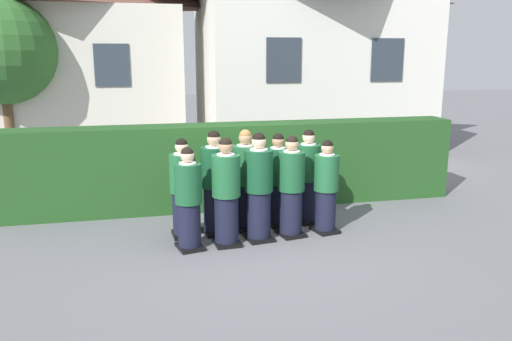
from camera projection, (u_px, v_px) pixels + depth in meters
The scene contains 15 objects.
ground_plane at pixel (260, 239), 8.17m from camera, with size 60.00×60.00×0.00m, color slate.
student_front_row_0 at pixel (189, 201), 7.63m from camera, with size 0.44×0.51×1.54m.
student_front_row_1 at pixel (226, 194), 7.81m from camera, with size 0.43×0.49×1.65m.
student_front_row_2 at pixel (259, 189), 8.02m from camera, with size 0.46×0.56×1.69m.
student_front_row_3 at pixel (291, 189), 8.21m from camera, with size 0.45×0.55×1.62m.
student_front_row_4 at pixel (326, 189), 8.38m from camera, with size 0.43×0.50×1.52m.
student_rear_row_0 at pixel (183, 190), 8.17m from camera, with size 0.41×0.47×1.58m.
student_rear_row_1 at pixel (215, 185), 8.29m from camera, with size 0.45×0.53×1.68m.
student_rear_row_2 at pixel (246, 182), 8.51m from camera, with size 0.47×0.56×1.67m.
student_rear_row_3 at pixel (278, 182), 8.72m from camera, with size 0.43×0.50×1.57m.
student_rear_row_4 at pixel (308, 179), 8.87m from camera, with size 0.45×0.52×1.62m.
hedge at pixel (236, 165), 9.83m from camera, with size 8.53×0.70×1.58m.
school_building_main at pixel (57, 42), 14.70m from camera, with size 7.27×3.48×6.19m.
school_building_annex at pixel (310, 42), 15.23m from camera, with size 6.64×4.51×6.23m.
oak_tree_left at pixel (2, 51), 12.91m from camera, with size 2.68×2.68×4.27m.
Camera 1 is at (-1.80, -7.52, 2.85)m, focal length 36.51 mm.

